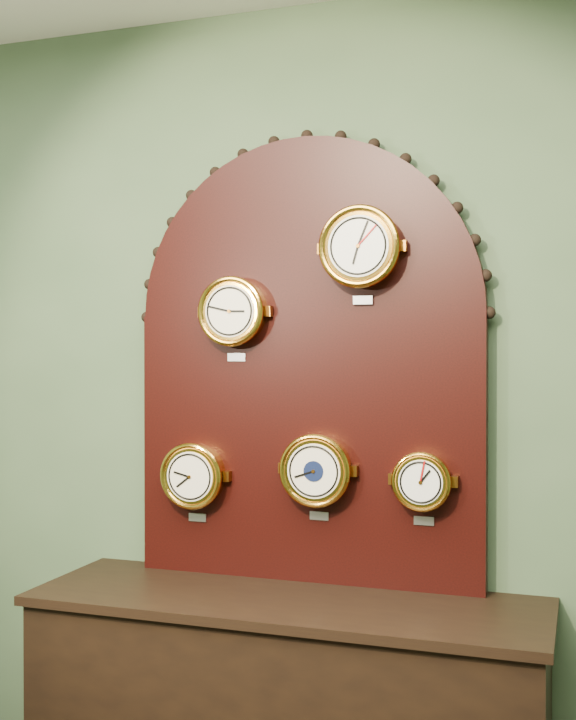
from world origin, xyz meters
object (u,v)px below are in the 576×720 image
(arabic_clock, at_px, (360,247))
(hygrometer, at_px, (194,476))
(roman_clock, at_px, (233,312))
(barometer, at_px, (316,470))
(display_board, at_px, (307,346))
(tide_clock, at_px, (422,481))

(arabic_clock, relative_size, hygrometer, 1.13)
(roman_clock, height_order, hygrometer, roman_clock)
(roman_clock, distance_m, barometer, 0.61)
(roman_clock, relative_size, arabic_clock, 0.91)
(display_board, relative_size, barometer, 5.21)
(roman_clock, height_order, tide_clock, roman_clock)
(barometer, xyz_separation_m, tide_clock, (0.35, 0.00, -0.02))
(tide_clock, bearing_deg, barometer, -179.76)
(arabic_clock, distance_m, tide_clock, 0.78)
(hygrometer, distance_m, tide_clock, 0.80)
(barometer, distance_m, tide_clock, 0.35)
(arabic_clock, xyz_separation_m, tide_clock, (0.20, 0.00, -0.75))
(roman_clock, bearing_deg, arabic_clock, -0.09)
(barometer, bearing_deg, hygrometer, 179.94)
(display_board, bearing_deg, barometer, -51.18)
(display_board, relative_size, tide_clock, 6.31)
(display_board, relative_size, arabic_clock, 4.80)
(arabic_clock, bearing_deg, roman_clock, 179.91)
(display_board, relative_size, roman_clock, 5.29)
(display_board, height_order, tide_clock, display_board)
(roman_clock, xyz_separation_m, tide_clock, (0.65, 0.00, -0.55))
(hygrometer, bearing_deg, roman_clock, -0.08)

